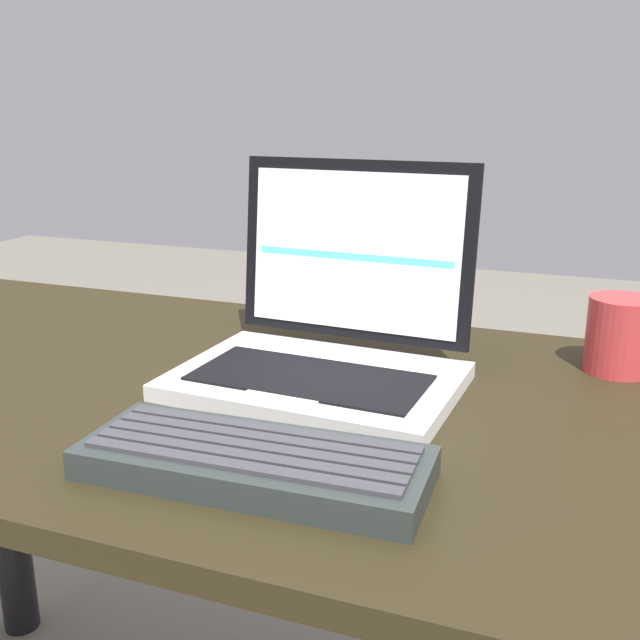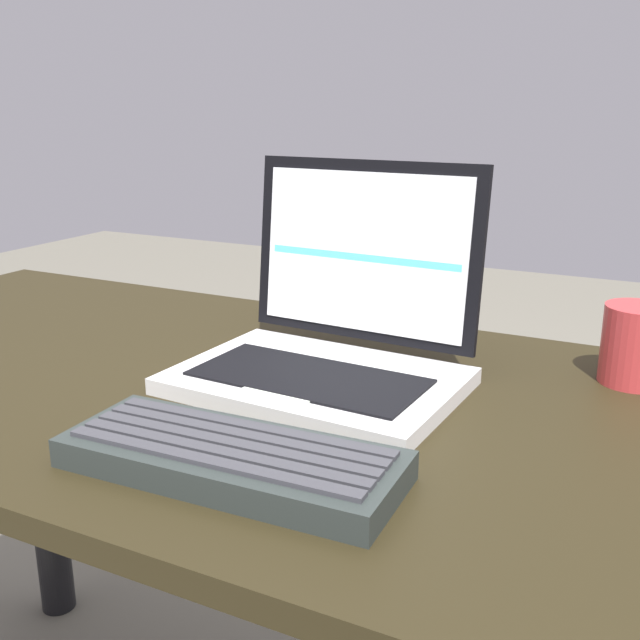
# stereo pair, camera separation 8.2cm
# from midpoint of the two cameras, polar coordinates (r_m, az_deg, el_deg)

# --- Properties ---
(desk) EXTENTS (1.59, 0.65, 0.71)m
(desk) POSITION_cam_midpoint_polar(r_m,az_deg,el_deg) (0.89, -3.89, -13.32)
(desk) COLOR black
(desk) RESTS_ON ground
(laptop_front) EXTENTS (0.33, 0.26, 0.25)m
(laptop_front) POSITION_cam_midpoint_polar(r_m,az_deg,el_deg) (0.86, -2.05, -1.46)
(laptop_front) COLOR silver
(laptop_front) RESTS_ON desk
(external_keyboard) EXTENTS (0.31, 0.13, 0.03)m
(external_keyboard) POSITION_cam_midpoint_polar(r_m,az_deg,el_deg) (0.66, -8.68, -10.76)
(external_keyboard) COLOR #2A312E
(external_keyboard) RESTS_ON desk
(coffee_mug) EXTENTS (0.12, 0.08, 0.09)m
(coffee_mug) POSITION_cam_midpoint_polar(r_m,az_deg,el_deg) (0.94, 19.86, -1.13)
(coffee_mug) COLOR #BA3335
(coffee_mug) RESTS_ON desk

